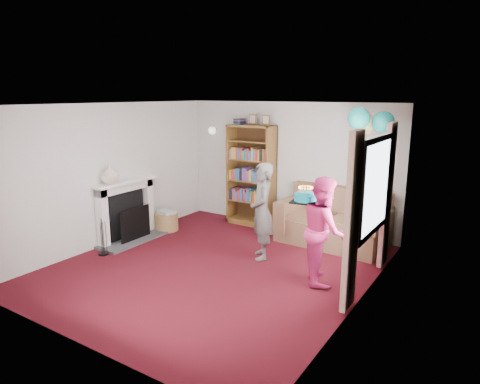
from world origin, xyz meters
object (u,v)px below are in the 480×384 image
Objects in this scene: sofa at (334,223)px; person_magenta at (324,230)px; bookcase at (252,176)px; birthday_cake at (305,197)px; person_striped at (262,211)px.

person_magenta reaches higher than sofa.
bookcase is 2.98m from person_magenta.
person_magenta is 0.53m from birthday_cake.
sofa is (1.87, -0.23, -0.63)m from bookcase.
bookcase is at bearing 177.38° from sofa.
person_striped is (-0.74, -1.33, 0.43)m from sofa.
bookcase is 1.42× the size of person_striped.
person_striped is 0.97m from birthday_cake.
bookcase reaches higher than sofa.
person_magenta is at bearing -10.75° from birthday_cake.
sofa is at bearing -6.95° from bookcase.
bookcase is 2.69m from birthday_cake.
person_striped is at bearing 164.00° from birthday_cake.
sofa is 1.17× the size of person_striped.
bookcase is 1.21× the size of sofa.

